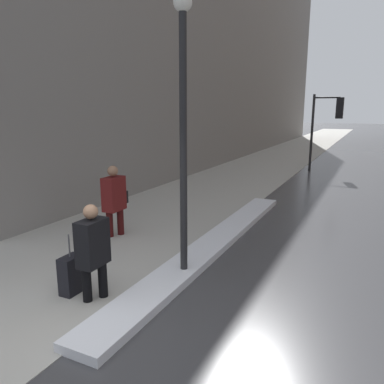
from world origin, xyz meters
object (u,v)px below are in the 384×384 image
(traffic_light_near, at_px, (330,116))
(rolling_suitcase, at_px, (71,275))
(pedestrian_nearside, at_px, (93,248))
(pedestrian_in_glasses, at_px, (114,198))
(lamp_post, at_px, (183,115))

(traffic_light_near, height_order, rolling_suitcase, traffic_light_near)
(pedestrian_nearside, height_order, rolling_suitcase, pedestrian_nearside)
(traffic_light_near, bearing_deg, rolling_suitcase, -97.51)
(pedestrian_nearside, height_order, pedestrian_in_glasses, pedestrian_in_glasses)
(lamp_post, xyz_separation_m, traffic_light_near, (0.79, 12.54, -0.22))
(traffic_light_near, xyz_separation_m, pedestrian_nearside, (-1.60, -13.83, -1.65))
(pedestrian_in_glasses, height_order, rolling_suitcase, pedestrian_in_glasses)
(traffic_light_near, height_order, pedestrian_in_glasses, traffic_light_near)
(lamp_post, height_order, traffic_light_near, lamp_post)
(pedestrian_in_glasses, bearing_deg, traffic_light_near, 164.02)
(lamp_post, relative_size, pedestrian_nearside, 3.04)
(lamp_post, relative_size, rolling_suitcase, 4.65)
(pedestrian_in_glasses, bearing_deg, lamp_post, 62.46)
(pedestrian_in_glasses, distance_m, rolling_suitcase, 2.75)
(lamp_post, xyz_separation_m, pedestrian_nearside, (-0.81, -1.29, -1.87))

